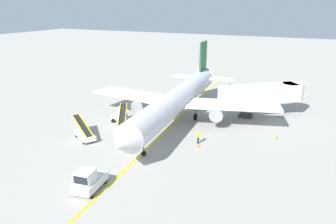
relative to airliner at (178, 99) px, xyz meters
The scene contains 12 objects.
ground_plane 11.82m from the airliner, 89.13° to the right, with size 300.00×300.00×0.00m, color #9E9B93.
taxi_line_yellow 7.18m from the airliner, 89.57° to the right, with size 0.30×80.00×0.01m, color yellow.
airliner is the anchor object (origin of this frame).
jet_bridge 13.61m from the airliner, 36.45° to the left, with size 11.58×9.88×4.85m.
pushback_tug 20.53m from the airliner, 89.84° to the right, with size 2.37×3.82×2.20m.
baggage_tug_near_wing 8.82m from the airliner, 155.34° to the right, with size 2.73×2.36×2.10m.
belt_loader_forward_hold 13.95m from the airliner, 125.90° to the right, with size 4.96×3.58×2.59m.
belt_loader_aft_hold 8.53m from the airliner, 138.58° to the right, with size 3.44×5.01×2.59m.
ground_crew_marshaller 8.61m from the airliner, 48.97° to the right, with size 0.36×0.24×1.70m.
safety_cone_nose_left 8.82m from the airliner, behind, with size 0.36×0.36×0.44m, color orange.
safety_cone_nose_right 14.30m from the airliner, ahead, with size 0.36×0.36×0.44m, color orange.
safety_cone_wingtip_left 9.83m from the airliner, 51.30° to the right, with size 0.36×0.36×0.44m, color orange.
Camera 1 is at (17.59, -29.39, 16.22)m, focal length 34.62 mm.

